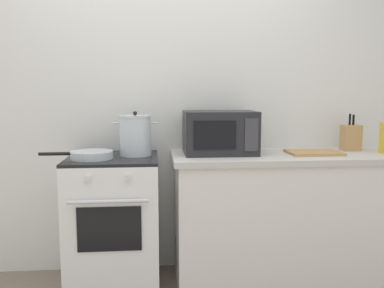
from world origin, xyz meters
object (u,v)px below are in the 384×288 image
(stove, at_px, (114,223))
(stock_pot, at_px, (135,135))
(frying_pan, at_px, (91,155))
(microwave, at_px, (220,132))
(cutting_board, at_px, (314,152))
(knife_block, at_px, (351,137))

(stove, xyz_separation_m, stock_pot, (0.15, 0.05, 0.60))
(stock_pot, bearing_deg, frying_pan, -157.16)
(microwave, bearing_deg, cutting_board, -6.77)
(cutting_board, distance_m, knife_block, 0.38)
(stove, relative_size, frying_pan, 1.94)
(microwave, bearing_deg, knife_block, 3.56)
(knife_block, bearing_deg, microwave, -176.44)
(stove, height_order, cutting_board, cutting_board)
(cutting_board, bearing_deg, microwave, 173.23)
(stock_pot, distance_m, cutting_board, 1.25)
(frying_pan, bearing_deg, stove, 27.28)
(stove, distance_m, knife_block, 1.82)
(stock_pot, bearing_deg, microwave, 2.72)
(frying_pan, distance_m, knife_block, 1.88)
(microwave, height_order, cutting_board, microwave)
(stock_pot, xyz_separation_m, cutting_board, (1.24, -0.05, -0.13))
(stove, distance_m, microwave, 0.96)
(stove, relative_size, microwave, 1.84)
(stove, xyz_separation_m, frying_pan, (-0.13, -0.07, 0.48))
(stove, bearing_deg, stock_pot, 18.70)
(frying_pan, relative_size, knife_block, 1.74)
(stove, distance_m, frying_pan, 0.51)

